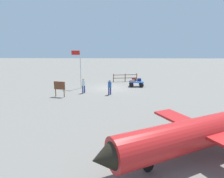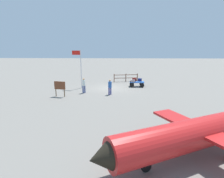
{
  "view_description": "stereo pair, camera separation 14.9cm",
  "coord_description": "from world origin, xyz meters",
  "px_view_note": "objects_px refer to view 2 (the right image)",
  "views": [
    {
      "loc": [
        -0.85,
        22.69,
        4.93
      ],
      "look_at": [
        -0.37,
        6.0,
        1.2
      ],
      "focal_mm": 30.62,
      "sensor_mm": 36.0,
      "label": 1
    },
    {
      "loc": [
        -1.0,
        22.69,
        4.93
      ],
      "look_at": [
        -0.37,
        6.0,
        1.2
      ],
      "focal_mm": 30.62,
      "sensor_mm": 36.0,
      "label": 2
    }
  ],
  "objects_px": {
    "worker_lead": "(84,84)",
    "airplane_near": "(196,134)",
    "signboard": "(60,86)",
    "luggage_cart": "(137,83)",
    "worker_trailing": "(110,86)",
    "suitcase_dark": "(140,80)",
    "flagpole": "(80,65)",
    "suitcase_olive": "(134,80)",
    "suitcase_grey": "(133,81)"
  },
  "relations": [
    {
      "from": "suitcase_dark",
      "to": "signboard",
      "type": "relative_size",
      "value": 0.34
    },
    {
      "from": "suitcase_dark",
      "to": "luggage_cart",
      "type": "bearing_deg",
      "value": 42.47
    },
    {
      "from": "suitcase_grey",
      "to": "worker_trailing",
      "type": "distance_m",
      "value": 4.72
    },
    {
      "from": "airplane_near",
      "to": "suitcase_dark",
      "type": "bearing_deg",
      "value": -87.12
    },
    {
      "from": "luggage_cart",
      "to": "worker_lead",
      "type": "height_order",
      "value": "worker_lead"
    },
    {
      "from": "suitcase_dark",
      "to": "suitcase_grey",
      "type": "bearing_deg",
      "value": 33.87
    },
    {
      "from": "luggage_cart",
      "to": "worker_lead",
      "type": "distance_m",
      "value": 6.98
    },
    {
      "from": "suitcase_olive",
      "to": "airplane_near",
      "type": "distance_m",
      "value": 15.98
    },
    {
      "from": "airplane_near",
      "to": "signboard",
      "type": "xyz_separation_m",
      "value": [
        9.32,
        -10.39,
        -0.1
      ]
    },
    {
      "from": "suitcase_dark",
      "to": "worker_lead",
      "type": "height_order",
      "value": "worker_lead"
    },
    {
      "from": "suitcase_dark",
      "to": "airplane_near",
      "type": "relative_size",
      "value": 0.06
    },
    {
      "from": "suitcase_dark",
      "to": "flagpole",
      "type": "height_order",
      "value": "flagpole"
    },
    {
      "from": "suitcase_olive",
      "to": "suitcase_grey",
      "type": "height_order",
      "value": "suitcase_olive"
    },
    {
      "from": "suitcase_grey",
      "to": "flagpole",
      "type": "relative_size",
      "value": 0.12
    },
    {
      "from": "suitcase_olive",
      "to": "airplane_near",
      "type": "height_order",
      "value": "airplane_near"
    },
    {
      "from": "worker_lead",
      "to": "worker_trailing",
      "type": "height_order",
      "value": "worker_lead"
    },
    {
      "from": "worker_lead",
      "to": "suitcase_olive",
      "type": "bearing_deg",
      "value": -145.99
    },
    {
      "from": "flagpole",
      "to": "worker_trailing",
      "type": "bearing_deg",
      "value": 139.57
    },
    {
      "from": "luggage_cart",
      "to": "suitcase_olive",
      "type": "distance_m",
      "value": 0.58
    },
    {
      "from": "luggage_cart",
      "to": "suitcase_olive",
      "type": "height_order",
      "value": "suitcase_olive"
    },
    {
      "from": "airplane_near",
      "to": "signboard",
      "type": "bearing_deg",
      "value": -48.1
    },
    {
      "from": "luggage_cart",
      "to": "airplane_near",
      "type": "height_order",
      "value": "airplane_near"
    },
    {
      "from": "suitcase_grey",
      "to": "signboard",
      "type": "bearing_deg",
      "value": 33.0
    },
    {
      "from": "worker_trailing",
      "to": "airplane_near",
      "type": "distance_m",
      "value": 12.21
    },
    {
      "from": "suitcase_grey",
      "to": "worker_trailing",
      "type": "relative_size",
      "value": 0.35
    },
    {
      "from": "worker_lead",
      "to": "airplane_near",
      "type": "bearing_deg",
      "value": 120.97
    },
    {
      "from": "suitcase_dark",
      "to": "airplane_near",
      "type": "distance_m",
      "value": 15.97
    },
    {
      "from": "suitcase_olive",
      "to": "flagpole",
      "type": "height_order",
      "value": "flagpole"
    },
    {
      "from": "suitcase_dark",
      "to": "suitcase_olive",
      "type": "relative_size",
      "value": 0.89
    },
    {
      "from": "worker_lead",
      "to": "airplane_near",
      "type": "height_order",
      "value": "airplane_near"
    },
    {
      "from": "suitcase_grey",
      "to": "flagpole",
      "type": "xyz_separation_m",
      "value": [
        6.36,
        0.75,
        1.97
      ]
    },
    {
      "from": "luggage_cart",
      "to": "flagpole",
      "type": "xyz_separation_m",
      "value": [
        6.88,
        0.99,
        2.29
      ]
    },
    {
      "from": "suitcase_grey",
      "to": "worker_trailing",
      "type": "height_order",
      "value": "worker_trailing"
    },
    {
      "from": "airplane_near",
      "to": "worker_trailing",
      "type": "bearing_deg",
      "value": -69.02
    },
    {
      "from": "luggage_cart",
      "to": "airplane_near",
      "type": "relative_size",
      "value": 0.2
    },
    {
      "from": "flagpole",
      "to": "luggage_cart",
      "type": "bearing_deg",
      "value": -171.79
    },
    {
      "from": "worker_lead",
      "to": "signboard",
      "type": "height_order",
      "value": "worker_lead"
    },
    {
      "from": "luggage_cart",
      "to": "worker_lead",
      "type": "xyz_separation_m",
      "value": [
        6.0,
        3.53,
        0.49
      ]
    },
    {
      "from": "luggage_cart",
      "to": "worker_trailing",
      "type": "relative_size",
      "value": 1.14
    },
    {
      "from": "luggage_cart",
      "to": "suitcase_grey",
      "type": "height_order",
      "value": "suitcase_grey"
    },
    {
      "from": "suitcase_olive",
      "to": "worker_lead",
      "type": "relative_size",
      "value": 0.36
    },
    {
      "from": "luggage_cart",
      "to": "suitcase_grey",
      "type": "xyz_separation_m",
      "value": [
        0.52,
        0.25,
        0.33
      ]
    },
    {
      "from": "airplane_near",
      "to": "signboard",
      "type": "relative_size",
      "value": 6.08
    },
    {
      "from": "suitcase_grey",
      "to": "signboard",
      "type": "distance_m",
      "value": 9.05
    },
    {
      "from": "suitcase_olive",
      "to": "worker_lead",
      "type": "height_order",
      "value": "worker_lead"
    },
    {
      "from": "suitcase_dark",
      "to": "worker_trailing",
      "type": "height_order",
      "value": "worker_trailing"
    },
    {
      "from": "suitcase_dark",
      "to": "worker_trailing",
      "type": "distance_m",
      "value": 5.78
    },
    {
      "from": "luggage_cart",
      "to": "worker_lead",
      "type": "bearing_deg",
      "value": 30.48
    },
    {
      "from": "suitcase_olive",
      "to": "worker_trailing",
      "type": "relative_size",
      "value": 0.36
    },
    {
      "from": "worker_lead",
      "to": "suitcase_dark",
      "type": "bearing_deg",
      "value": -148.63
    }
  ]
}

